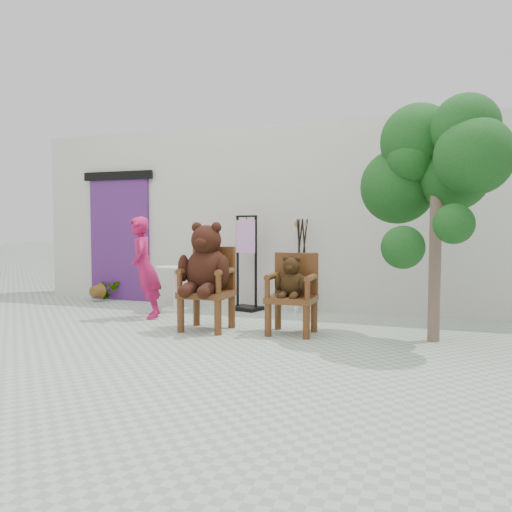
{
  "coord_description": "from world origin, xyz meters",
  "views": [
    {
      "loc": [
        2.28,
        -5.18,
        1.34
      ],
      "look_at": [
        0.16,
        1.01,
        0.95
      ],
      "focal_mm": 35.0,
      "sensor_mm": 36.0,
      "label": 1
    }
  ],
  "objects_px": {
    "person": "(145,268)",
    "chair_big": "(207,270)",
    "stool_bucket": "(302,271)",
    "tree": "(435,165)",
    "display_stand": "(246,274)",
    "cafe_table": "(175,283)",
    "chair_small": "(292,286)"
  },
  "relations": [
    {
      "from": "cafe_table",
      "to": "tree",
      "type": "height_order",
      "value": "tree"
    },
    {
      "from": "chair_small",
      "to": "stool_bucket",
      "type": "height_order",
      "value": "stool_bucket"
    },
    {
      "from": "person",
      "to": "cafe_table",
      "type": "relative_size",
      "value": 2.09
    },
    {
      "from": "person",
      "to": "chair_big",
      "type": "bearing_deg",
      "value": 40.12
    },
    {
      "from": "cafe_table",
      "to": "tree",
      "type": "relative_size",
      "value": 0.25
    },
    {
      "from": "chair_big",
      "to": "chair_small",
      "type": "xyz_separation_m",
      "value": [
        1.1,
        0.15,
        -0.18
      ]
    },
    {
      "from": "display_stand",
      "to": "stool_bucket",
      "type": "bearing_deg",
      "value": 22.4
    },
    {
      "from": "chair_big",
      "to": "person",
      "type": "xyz_separation_m",
      "value": [
        -1.2,
        0.47,
        -0.04
      ]
    },
    {
      "from": "chair_small",
      "to": "stool_bucket",
      "type": "bearing_deg",
      "value": 99.45
    },
    {
      "from": "cafe_table",
      "to": "person",
      "type": "bearing_deg",
      "value": -97.14
    },
    {
      "from": "chair_big",
      "to": "cafe_table",
      "type": "bearing_deg",
      "value": 132.38
    },
    {
      "from": "person",
      "to": "tree",
      "type": "height_order",
      "value": "tree"
    },
    {
      "from": "chair_big",
      "to": "stool_bucket",
      "type": "distance_m",
      "value": 1.9
    },
    {
      "from": "tree",
      "to": "person",
      "type": "bearing_deg",
      "value": 178.04
    },
    {
      "from": "chair_small",
      "to": "stool_bucket",
      "type": "distance_m",
      "value": 1.57
    },
    {
      "from": "stool_bucket",
      "to": "tree",
      "type": "height_order",
      "value": "tree"
    },
    {
      "from": "chair_big",
      "to": "stool_bucket",
      "type": "relative_size",
      "value": 0.96
    },
    {
      "from": "chair_small",
      "to": "cafe_table",
      "type": "relative_size",
      "value": 1.42
    },
    {
      "from": "chair_big",
      "to": "stool_bucket",
      "type": "bearing_deg",
      "value": 63.57
    },
    {
      "from": "display_stand",
      "to": "tree",
      "type": "bearing_deg",
      "value": -8.09
    },
    {
      "from": "chair_big",
      "to": "chair_small",
      "type": "distance_m",
      "value": 1.13
    },
    {
      "from": "display_stand",
      "to": "tree",
      "type": "xyz_separation_m",
      "value": [
        2.79,
        -1.27,
        1.46
      ]
    },
    {
      "from": "chair_small",
      "to": "tree",
      "type": "bearing_deg",
      "value": 6.38
    },
    {
      "from": "cafe_table",
      "to": "tree",
      "type": "xyz_separation_m",
      "value": [
        3.85,
        -0.88,
        1.6
      ]
    },
    {
      "from": "person",
      "to": "cafe_table",
      "type": "xyz_separation_m",
      "value": [
        0.09,
        0.74,
        -0.3
      ]
    },
    {
      "from": "tree",
      "to": "cafe_table",
      "type": "bearing_deg",
      "value": 167.2
    },
    {
      "from": "cafe_table",
      "to": "stool_bucket",
      "type": "relative_size",
      "value": 0.48
    },
    {
      "from": "stool_bucket",
      "to": "person",
      "type": "bearing_deg",
      "value": -149.06
    },
    {
      "from": "stool_bucket",
      "to": "tree",
      "type": "distance_m",
      "value": 2.73
    },
    {
      "from": "person",
      "to": "display_stand",
      "type": "bearing_deg",
      "value": 105.89
    },
    {
      "from": "person",
      "to": "cafe_table",
      "type": "height_order",
      "value": "person"
    },
    {
      "from": "cafe_table",
      "to": "chair_small",
      "type": "bearing_deg",
      "value": -25.65
    }
  ]
}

